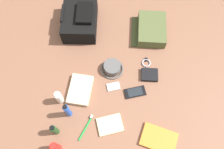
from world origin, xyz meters
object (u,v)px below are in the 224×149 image
paperback_novel (159,139)px  wallet (149,75)px  folded_towel (80,90)px  backpack (80,20)px  cell_phone (135,92)px  media_player (113,87)px  toothpaste_tube (59,97)px  bucket_hat (112,68)px  shampoo_bottle (54,130)px  toiletry_pouch (151,29)px  toothbrush (87,126)px  deodorant_spray (67,111)px  sunscreen_spray (56,148)px  wristwatch (146,62)px  notepad (110,125)px

paperback_novel → wallet: 0.42m
paperback_novel → folded_towel: size_ratio=1.21×
paperback_novel → wallet: bearing=5.1°
backpack → cell_phone: (-0.51, -0.39, -0.06)m
media_player → wallet: size_ratio=0.85×
folded_towel → media_player: bearing=-81.9°
toothpaste_tube → wallet: 0.60m
media_player → bucket_hat: bearing=5.8°
shampoo_bottle → toiletry_pouch: bearing=-39.8°
toothbrush → wallet: wallet is taller
backpack → deodorant_spray: deodorant_spray is taller
folded_towel → toothbrush: bearing=-166.7°
toothpaste_tube → bucket_hat: bearing=-54.9°
toiletry_pouch → deodorant_spray: size_ratio=1.61×
shampoo_bottle → toothbrush: shampoo_bottle is taller
shampoo_bottle → wallet: size_ratio=1.20×
backpack → wallet: backpack is taller
sunscreen_spray → deodorant_spray: bearing=-13.0°
wallet → deodorant_spray: bearing=119.8°
backpack → toothbrush: size_ratio=1.98×
sunscreen_spray → wallet: (0.48, -0.56, -0.06)m
toothpaste_tube → wristwatch: (0.28, -0.56, -0.06)m
deodorant_spray → wallet: (0.27, -0.51, -0.07)m
toiletry_pouch → notepad: 0.73m
wristwatch → folded_towel: (-0.21, 0.44, 0.01)m
shampoo_bottle → notepad: bearing=-81.9°
cell_phone → bucket_hat: bearing=43.1°
deodorant_spray → toothbrush: deodorant_spray is taller
toiletry_pouch → deodorant_spray: 0.81m
sunscreen_spray → cell_phone: bearing=-52.2°
wristwatch → wallet: size_ratio=0.65×
bucket_hat → notepad: 0.38m
bucket_hat → wristwatch: 0.24m
bucket_hat → wristwatch: size_ratio=2.15×
shampoo_bottle → wallet: (0.38, -0.58, -0.05)m
toothpaste_tube → media_player: toothpaste_tube is taller
bucket_hat → cell_phone: (-0.16, -0.15, -0.02)m
media_player → backpack: bearing=27.2°
bucket_hat → media_player: bearing=-174.2°
cell_phone → media_player: bearing=75.3°
sunscreen_spray → paperback_novel: (0.06, -0.60, -0.06)m
toiletry_pouch → wallet: (-0.34, 0.02, -0.03)m
toothpaste_tube → backpack: bearing=-8.8°
toiletry_pouch → deodorant_spray: bearing=138.9°
backpack → toothpaste_tube: size_ratio=2.37×
backpack → cell_phone: bearing=-143.1°
toothpaste_tube → cell_phone: (0.06, -0.48, -0.06)m
bucket_hat → folded_towel: bucket_hat is taller
bucket_hat → cell_phone: 0.23m
wristwatch → toothbrush: toothbrush is taller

